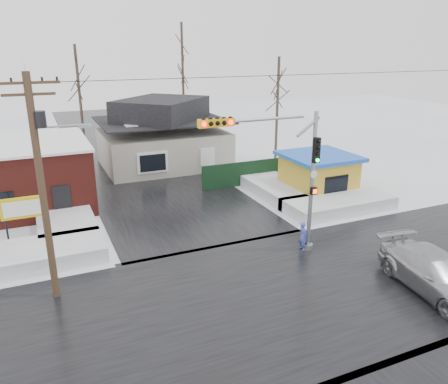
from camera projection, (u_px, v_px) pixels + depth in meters
name	position (u px, v px, depth m)	size (l,w,h in m)	color
ground	(267.00, 296.00, 18.09)	(120.00, 120.00, 0.00)	white
road_ns	(267.00, 295.00, 18.09)	(10.00, 120.00, 0.02)	black
road_ew	(267.00, 295.00, 18.09)	(120.00, 10.00, 0.02)	black
snowbank_nw	(28.00, 256.00, 20.59)	(7.00, 3.00, 0.80)	white
snowbank_ne	(338.00, 204.00, 27.48)	(7.00, 3.00, 0.80)	white
snowbank_nside_w	(64.00, 215.00, 25.70)	(3.00, 8.00, 0.80)	white
snowbank_nside_e	(271.00, 186.00, 31.05)	(3.00, 8.00, 0.80)	white
traffic_signal	(285.00, 167.00, 20.15)	(6.05, 0.68, 7.00)	gray
utility_pole	(42.00, 178.00, 16.47)	(3.15, 0.44, 9.00)	#382619
marquee_sign	(23.00, 209.00, 22.27)	(2.20, 0.21, 2.55)	black
house	(163.00, 135.00, 37.11)	(10.40, 8.40, 5.76)	#ADAA9C
kiosk	(318.00, 174.00, 29.93)	(4.60, 4.60, 2.88)	gold
fence	(252.00, 173.00, 32.44)	(8.00, 0.12, 1.80)	black
tree_far_left	(77.00, 70.00, 36.59)	(3.00, 3.00, 10.00)	#332821
tree_far_mid	(182.00, 49.00, 41.65)	(3.00, 3.00, 12.00)	#332821
tree_far_right	(278.00, 79.00, 37.76)	(3.00, 3.00, 9.00)	#332821
pedestrian	(303.00, 236.00, 21.92)	(0.55, 0.36, 1.51)	#4658C6
car	(436.00, 274.00, 18.17)	(2.31, 5.68, 1.65)	#ACAEB3
shopping_bag	(307.00, 246.00, 22.21)	(0.28, 0.12, 0.35)	black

